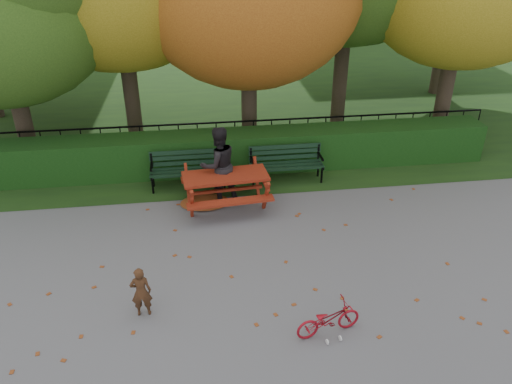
{
  "coord_description": "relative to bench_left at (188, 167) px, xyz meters",
  "views": [
    {
      "loc": [
        -1.12,
        -7.21,
        5.74
      ],
      "look_at": [
        0.04,
        1.36,
        1.0
      ],
      "focal_mm": 35.0,
      "sensor_mm": 36.0,
      "label": 1
    }
  ],
  "objects": [
    {
      "name": "hedge",
      "position": [
        1.3,
        0.8,
        -0.02
      ],
      "size": [
        13.0,
        0.9,
        1.0
      ],
      "primitive_type": "cube",
      "color": "black",
      "rests_on": "ground"
    },
    {
      "name": "leaf_scatter",
      "position": [
        1.3,
        -3.4,
        -0.51
      ],
      "size": [
        9.0,
        5.7,
        0.01
      ],
      "primitive_type": null,
      "color": "brown",
      "rests_on": "ground"
    },
    {
      "name": "picnic_table",
      "position": [
        0.82,
        -1.11,
        0.1
      ],
      "size": [
        1.99,
        1.66,
        0.91
      ],
      "rotation": [
        0.0,
        0.0,
        0.09
      ],
      "color": "maroon",
      "rests_on": "ground"
    },
    {
      "name": "leaf_pile",
      "position": [
        0.35,
        -0.94,
        -0.48
      ],
      "size": [
        1.15,
        0.8,
        0.08
      ],
      "primitive_type": "ellipsoid",
      "rotation": [
        0.0,
        0.0,
        0.02
      ],
      "color": "brown",
      "rests_on": "ground"
    },
    {
      "name": "bench_right",
      "position": [
        2.4,
        0.0,
        0.0
      ],
      "size": [
        1.8,
        0.57,
        0.88
      ],
      "color": "black",
      "rests_on": "ground"
    },
    {
      "name": "bicycle",
      "position": [
        2.08,
        -5.27,
        -0.24
      ],
      "size": [
        1.12,
        0.58,
        0.56
      ],
      "primitive_type": "imported",
      "rotation": [
        0.0,
        0.0,
        1.78
      ],
      "color": "maroon",
      "rests_on": "ground"
    },
    {
      "name": "grass_strip",
      "position": [
        1.3,
        10.3,
        -0.51
      ],
      "size": [
        90.0,
        90.0,
        0.0
      ],
      "primitive_type": "plane",
      "color": "black",
      "rests_on": "ground"
    },
    {
      "name": "iron_fence",
      "position": [
        1.3,
        1.6,
        0.02
      ],
      "size": [
        14.0,
        0.04,
        1.02
      ],
      "color": "black",
      "rests_on": "ground"
    },
    {
      "name": "child",
      "position": [
        -0.82,
        -4.44,
        -0.06
      ],
      "size": [
        0.35,
        0.24,
        0.93
      ],
      "primitive_type": "imported",
      "rotation": [
        0.0,
        0.0,
        3.19
      ],
      "color": "#422615",
      "rests_on": "ground"
    },
    {
      "name": "adult",
      "position": [
        0.7,
        -0.8,
        0.38
      ],
      "size": [
        1.06,
        0.94,
        1.8
      ],
      "primitive_type": "imported",
      "rotation": [
        0.0,
        0.0,
        3.5
      ],
      "color": "black",
      "rests_on": "ground"
    },
    {
      "name": "ground",
      "position": [
        1.3,
        -3.7,
        -0.52
      ],
      "size": [
        90.0,
        90.0,
        0.0
      ],
      "primitive_type": "plane",
      "color": "slate",
      "rests_on": "ground"
    },
    {
      "name": "bench_left",
      "position": [
        0.0,
        0.0,
        0.0
      ],
      "size": [
        1.8,
        0.57,
        0.88
      ],
      "color": "black",
      "rests_on": "ground"
    }
  ]
}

